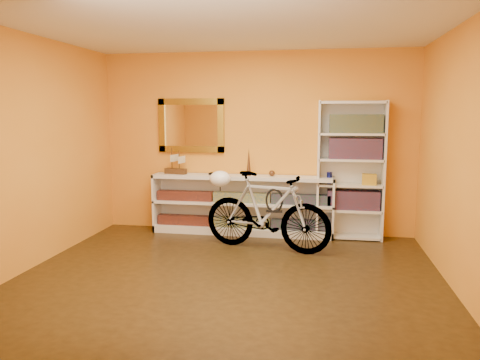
% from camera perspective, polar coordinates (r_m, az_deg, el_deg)
% --- Properties ---
extents(floor, '(4.50, 4.00, 0.01)m').
position_cam_1_polar(floor, '(5.00, -1.43, -12.06)').
color(floor, black).
rests_on(floor, ground).
extents(ceiling, '(4.50, 4.00, 0.01)m').
position_cam_1_polar(ceiling, '(4.77, -1.55, 18.82)').
color(ceiling, silver).
rests_on(ceiling, ground).
extents(back_wall, '(4.50, 0.01, 2.60)m').
position_cam_1_polar(back_wall, '(6.68, 1.95, 4.57)').
color(back_wall, orange).
rests_on(back_wall, ground).
extents(left_wall, '(0.01, 4.00, 2.60)m').
position_cam_1_polar(left_wall, '(5.61, -24.72, 3.10)').
color(left_wall, orange).
rests_on(left_wall, ground).
extents(right_wall, '(0.01, 4.00, 2.60)m').
position_cam_1_polar(right_wall, '(4.80, 25.96, 2.27)').
color(right_wall, orange).
rests_on(right_wall, ground).
extents(gilt_mirror, '(0.98, 0.06, 0.78)m').
position_cam_1_polar(gilt_mirror, '(6.83, -6.06, 6.71)').
color(gilt_mirror, olive).
rests_on(gilt_mirror, back_wall).
extents(wall_socket, '(0.09, 0.02, 0.09)m').
position_cam_1_polar(wall_socket, '(6.74, 9.50, -4.53)').
color(wall_socket, silver).
rests_on(wall_socket, back_wall).
extents(console_unit, '(2.60, 0.35, 0.85)m').
position_cam_1_polar(console_unit, '(6.63, 0.25, -3.08)').
color(console_unit, silver).
rests_on(console_unit, floor).
extents(cd_row_lower, '(2.50, 0.13, 0.14)m').
position_cam_1_polar(cd_row_lower, '(6.67, 0.22, -5.26)').
color(cd_row_lower, black).
rests_on(cd_row_lower, console_unit).
extents(cd_row_upper, '(2.50, 0.13, 0.14)m').
position_cam_1_polar(cd_row_upper, '(6.59, 0.22, -2.18)').
color(cd_row_upper, navy).
rests_on(cd_row_upper, console_unit).
extents(model_ship, '(0.34, 0.19, 0.38)m').
position_cam_1_polar(model_ship, '(6.77, -7.98, 2.36)').
color(model_ship, '#3A2210').
rests_on(model_ship, console_unit).
extents(toy_car, '(0.00, 0.00, 0.00)m').
position_cam_1_polar(toy_car, '(6.65, -3.43, 0.65)').
color(toy_car, black).
rests_on(toy_car, console_unit).
extents(bronze_ornament, '(0.07, 0.07, 0.39)m').
position_cam_1_polar(bronze_ornament, '(6.52, 1.09, 2.26)').
color(bronze_ornament, '#50301B').
rests_on(bronze_ornament, console_unit).
extents(decorative_orb, '(0.08, 0.08, 0.08)m').
position_cam_1_polar(decorative_orb, '(6.50, 3.96, 0.84)').
color(decorative_orb, '#50301B').
rests_on(decorative_orb, console_unit).
extents(bookcase, '(0.90, 0.30, 1.90)m').
position_cam_1_polar(bookcase, '(6.49, 13.50, 1.14)').
color(bookcase, silver).
rests_on(bookcase, floor).
extents(book_row_a, '(0.70, 0.22, 0.26)m').
position_cam_1_polar(book_row_a, '(6.56, 13.82, -2.39)').
color(book_row_a, maroon).
rests_on(book_row_a, bookcase).
extents(book_row_b, '(0.70, 0.22, 0.28)m').
position_cam_1_polar(book_row_b, '(6.47, 14.03, 3.81)').
color(book_row_b, maroon).
rests_on(book_row_b, bookcase).
extents(book_row_c, '(0.70, 0.22, 0.25)m').
position_cam_1_polar(book_row_c, '(6.45, 14.14, 6.77)').
color(book_row_c, '#174050').
rests_on(book_row_c, bookcase).
extents(travel_mug, '(0.07, 0.07, 0.16)m').
position_cam_1_polar(travel_mug, '(6.48, 10.99, 0.27)').
color(travel_mug, navy).
rests_on(travel_mug, bookcase).
extents(red_tin, '(0.18, 0.18, 0.18)m').
position_cam_1_polar(red_tin, '(6.47, 11.89, 6.53)').
color(red_tin, maroon).
rests_on(red_tin, bookcase).
extents(yellow_bag, '(0.20, 0.14, 0.15)m').
position_cam_1_polar(yellow_bag, '(6.49, 15.69, 0.06)').
color(yellow_bag, gold).
rests_on(yellow_bag, bookcase).
extents(bicycle, '(0.82, 1.76, 1.00)m').
position_cam_1_polar(bicycle, '(5.85, 3.32, -3.90)').
color(bicycle, silver).
rests_on(bicycle, floor).
extents(helmet, '(0.28, 0.27, 0.21)m').
position_cam_1_polar(helmet, '(6.03, -2.47, 0.15)').
color(helmet, white).
rests_on(helmet, bicycle).
extents(u_lock, '(0.22, 0.02, 0.22)m').
position_cam_1_polar(u_lock, '(5.78, 4.27, -2.52)').
color(u_lock, black).
rests_on(u_lock, bicycle).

